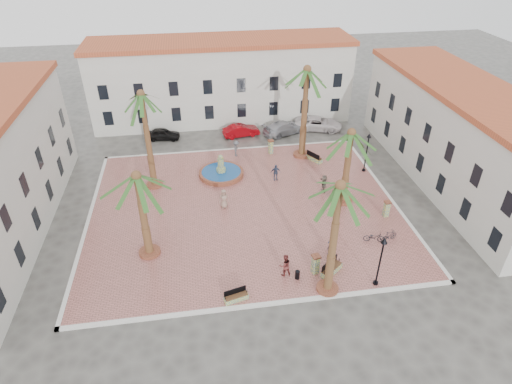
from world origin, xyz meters
TOP-DOWN VIEW (x-y plane):
  - ground at (0.00, 0.00)m, footprint 120.00×120.00m
  - plaza at (0.00, 0.00)m, footprint 26.00×22.00m
  - kerb_n at (0.00, 11.00)m, footprint 26.30×0.30m
  - kerb_s at (0.00, -11.00)m, footprint 26.30×0.30m
  - kerb_e at (13.00, 0.00)m, footprint 0.30×22.30m
  - kerb_w at (-13.00, 0.00)m, footprint 0.30×22.30m
  - building_north at (-0.00, 19.99)m, footprint 30.40×7.40m
  - building_east at (19.99, 2.00)m, footprint 7.40×26.40m
  - fountain at (-1.51, 5.67)m, footprint 4.29×4.29m
  - palm_nw at (-7.80, 4.76)m, footprint 4.87×4.87m
  - palm_sw at (-7.75, -4.83)m, footprint 5.15×5.15m
  - palm_s at (4.24, -10.40)m, footprint 4.83×4.83m
  - palm_e at (8.66, -0.37)m, footprint 5.38×5.38m
  - palm_ne at (7.14, 8.41)m, footprint 5.71×5.71m
  - bench_s at (-1.92, -10.38)m, footprint 1.68×0.88m
  - bench_se at (4.98, -8.87)m, footprint 1.84×1.62m
  - bench_e at (8.19, -0.34)m, footprint 0.93×1.81m
  - bench_ne at (8.13, 7.13)m, footprint 1.42×1.87m
  - lamppost_s at (7.64, -10.40)m, footprint 0.44×0.44m
  - lamppost_e at (12.40, 4.37)m, footprint 0.44×0.44m
  - bollard_se at (3.83, -8.69)m, footprint 0.66×0.66m
  - bollard_n at (4.02, 9.39)m, footprint 0.65×0.65m
  - bollard_e at (11.46, -3.08)m, footprint 0.56×0.56m
  - litter_bin at (2.48, -9.07)m, footprint 0.33×0.33m
  - cyclist_a at (5.49, -6.97)m, footprint 0.73×0.57m
  - bicycle_a at (9.22, -6.08)m, footprint 1.69×0.93m
  - cyclist_b at (1.69, -8.57)m, footprint 0.94×0.78m
  - bicycle_b at (10.40, -6.15)m, footprint 1.57×0.87m
  - pedestrian_fountain_a at (-1.72, 0.25)m, footprint 0.92×0.66m
  - pedestrian_fountain_b at (3.49, 4.05)m, footprint 0.96×0.44m
  - pedestrian_north at (0.39, 9.40)m, footprint 0.89×1.23m
  - pedestrian_east at (7.41, 1.38)m, footprint 0.73×1.61m
  - car_black at (-7.28, 14.82)m, footprint 3.93×2.02m
  - car_red at (1.51, 14.33)m, footprint 4.31×2.10m
  - car_silver at (6.49, 14.16)m, footprint 5.56×3.93m
  - car_white at (10.68, 14.73)m, footprint 5.98×3.97m

SIDE VIEW (x-z plane):
  - ground at x=0.00m, z-range 0.00..0.00m
  - plaza at x=0.00m, z-range 0.00..0.15m
  - kerb_n at x=0.00m, z-range 0.00..0.16m
  - kerb_s at x=0.00m, z-range 0.00..0.16m
  - kerb_e at x=13.00m, z-range 0.00..0.16m
  - kerb_w at x=-13.00m, z-range 0.00..0.16m
  - bench_s at x=-1.92m, z-range -0.03..0.81m
  - bench_e at x=8.19m, z-range -0.05..0.87m
  - bench_ne at x=8.13m, z-range -0.06..0.91m
  - bench_se at x=4.98m, z-range -0.07..0.93m
  - fountain at x=-1.51m, z-range -0.66..1.56m
  - litter_bin at x=2.48m, z-range 0.15..0.79m
  - bicycle_a at x=9.22m, z-range 0.15..0.99m
  - bicycle_b at x=10.40m, z-range 0.15..1.06m
  - car_black at x=-7.28m, z-range 0.00..1.28m
  - car_red at x=1.51m, z-range 0.00..1.36m
  - car_silver at x=6.49m, z-range 0.00..1.49m
  - car_white at x=10.68m, z-range 0.00..1.53m
  - bollard_e at x=11.46m, z-range 0.18..1.62m
  - bollard_n at x=4.02m, z-range 0.18..1.68m
  - bollard_se at x=3.83m, z-range 0.18..1.73m
  - pedestrian_fountain_b at x=3.49m, z-range 0.15..1.76m
  - pedestrian_east at x=7.41m, z-range 0.15..1.83m
  - pedestrian_north at x=0.39m, z-range 0.15..1.85m
  - cyclist_b at x=1.69m, z-range 0.15..1.89m
  - pedestrian_fountain_a at x=-1.72m, z-range 0.15..1.91m
  - cyclist_a at x=5.49m, z-range 0.15..1.91m
  - lamppost_s at x=7.64m, z-range 0.86..4.87m
  - lamppost_e at x=12.40m, z-range 0.86..4.89m
  - building_east at x=19.99m, z-range 0.02..9.02m
  - building_north at x=0.00m, z-range 0.02..9.52m
  - palm_e at x=8.66m, z-range 2.41..9.37m
  - palm_sw at x=-7.75m, z-range 2.51..9.59m
  - palm_s at x=4.24m, z-range 3.26..11.87m
  - palm_nw at x=-7.80m, z-range 3.53..12.76m
  - palm_ne at x=7.14m, z-range 3.52..13.00m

